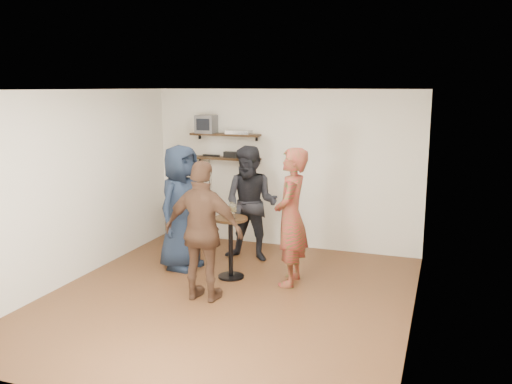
{
  "coord_description": "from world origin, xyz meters",
  "views": [
    {
      "loc": [
        2.51,
        -5.97,
        2.64
      ],
      "look_at": [
        0.25,
        0.4,
        1.32
      ],
      "focal_mm": 38.0,
      "sensor_mm": 36.0,
      "label": 1
    }
  ],
  "objects_px": {
    "drinks_table": "(231,239)",
    "person_dark": "(251,204)",
    "side_table": "(184,209)",
    "person_navy": "(181,207)",
    "crt_monitor": "(207,124)",
    "person_plaid": "(291,217)",
    "radio": "(230,155)",
    "person_brown": "(204,232)",
    "dvd_deck": "(239,132)"
  },
  "relations": [
    {
      "from": "drinks_table",
      "to": "person_dark",
      "type": "xyz_separation_m",
      "value": [
        -0.01,
        0.85,
        0.33
      ]
    },
    {
      "from": "side_table",
      "to": "person_navy",
      "type": "distance_m",
      "value": 1.5
    },
    {
      "from": "crt_monitor",
      "to": "person_plaid",
      "type": "relative_size",
      "value": 0.17
    },
    {
      "from": "drinks_table",
      "to": "side_table",
      "type": "bearing_deg",
      "value": 135.09
    },
    {
      "from": "person_dark",
      "to": "person_plaid",
      "type": "bearing_deg",
      "value": -43.39
    },
    {
      "from": "radio",
      "to": "side_table",
      "type": "bearing_deg",
      "value": -167.76
    },
    {
      "from": "person_navy",
      "to": "radio",
      "type": "bearing_deg",
      "value": 4.39
    },
    {
      "from": "crt_monitor",
      "to": "person_brown",
      "type": "xyz_separation_m",
      "value": [
        1.08,
        -2.49,
        -1.14
      ]
    },
    {
      "from": "side_table",
      "to": "person_brown",
      "type": "xyz_separation_m",
      "value": [
        1.46,
        -2.32,
        0.32
      ]
    },
    {
      "from": "crt_monitor",
      "to": "person_dark",
      "type": "distance_m",
      "value": 1.76
    },
    {
      "from": "person_plaid",
      "to": "person_brown",
      "type": "bearing_deg",
      "value": -47.26
    },
    {
      "from": "person_plaid",
      "to": "person_dark",
      "type": "height_order",
      "value": "person_plaid"
    },
    {
      "from": "radio",
      "to": "person_brown",
      "type": "xyz_separation_m",
      "value": [
        0.65,
        -2.49,
        -0.64
      ]
    },
    {
      "from": "crt_monitor",
      "to": "person_plaid",
      "type": "bearing_deg",
      "value": -39.27
    },
    {
      "from": "person_dark",
      "to": "person_navy",
      "type": "height_order",
      "value": "person_navy"
    },
    {
      "from": "side_table",
      "to": "person_plaid",
      "type": "bearing_deg",
      "value": -31.32
    },
    {
      "from": "drinks_table",
      "to": "person_navy",
      "type": "distance_m",
      "value": 0.92
    },
    {
      "from": "crt_monitor",
      "to": "person_dark",
      "type": "relative_size",
      "value": 0.18
    },
    {
      "from": "person_dark",
      "to": "person_brown",
      "type": "xyz_separation_m",
      "value": [
        -0.0,
        -1.7,
        -0.0
      ]
    },
    {
      "from": "person_plaid",
      "to": "drinks_table",
      "type": "bearing_deg",
      "value": -90.0
    },
    {
      "from": "person_dark",
      "to": "crt_monitor",
      "type": "bearing_deg",
      "value": 143.28
    },
    {
      "from": "radio",
      "to": "drinks_table",
      "type": "xyz_separation_m",
      "value": [
        0.67,
        -1.64,
        -0.96
      ]
    },
    {
      "from": "drinks_table",
      "to": "person_plaid",
      "type": "height_order",
      "value": "person_plaid"
    },
    {
      "from": "person_plaid",
      "to": "person_dark",
      "type": "bearing_deg",
      "value": -136.61
    },
    {
      "from": "crt_monitor",
      "to": "person_brown",
      "type": "distance_m",
      "value": 2.94
    },
    {
      "from": "dvd_deck",
      "to": "person_plaid",
      "type": "bearing_deg",
      "value": -49.44
    },
    {
      "from": "person_brown",
      "to": "radio",
      "type": "bearing_deg",
      "value": -74.54
    },
    {
      "from": "side_table",
      "to": "person_brown",
      "type": "height_order",
      "value": "person_brown"
    },
    {
      "from": "crt_monitor",
      "to": "person_plaid",
      "type": "distance_m",
      "value": 2.73
    },
    {
      "from": "drinks_table",
      "to": "person_plaid",
      "type": "xyz_separation_m",
      "value": [
        0.85,
        0.06,
        0.37
      ]
    },
    {
      "from": "crt_monitor",
      "to": "drinks_table",
      "type": "bearing_deg",
      "value": -56.36
    },
    {
      "from": "dvd_deck",
      "to": "person_navy",
      "type": "distance_m",
      "value": 1.81
    },
    {
      "from": "side_table",
      "to": "radio",
      "type": "bearing_deg",
      "value": 12.24
    },
    {
      "from": "crt_monitor",
      "to": "person_navy",
      "type": "xyz_separation_m",
      "value": [
        0.26,
        -1.48,
        -1.11
      ]
    },
    {
      "from": "person_dark",
      "to": "person_brown",
      "type": "height_order",
      "value": "person_dark"
    },
    {
      "from": "side_table",
      "to": "dvd_deck",
      "type": "bearing_deg",
      "value": 10.31
    },
    {
      "from": "radio",
      "to": "person_plaid",
      "type": "bearing_deg",
      "value": -46.35
    },
    {
      "from": "dvd_deck",
      "to": "radio",
      "type": "xyz_separation_m",
      "value": [
        -0.16,
        0.0,
        -0.38
      ]
    },
    {
      "from": "side_table",
      "to": "person_plaid",
      "type": "relative_size",
      "value": 0.36
    },
    {
      "from": "person_navy",
      "to": "person_brown",
      "type": "relative_size",
      "value": 1.04
    },
    {
      "from": "side_table",
      "to": "drinks_table",
      "type": "height_order",
      "value": "drinks_table"
    },
    {
      "from": "radio",
      "to": "person_dark",
      "type": "xyz_separation_m",
      "value": [
        0.66,
        -0.79,
        -0.63
      ]
    },
    {
      "from": "crt_monitor",
      "to": "drinks_table",
      "type": "distance_m",
      "value": 2.46
    },
    {
      "from": "drinks_table",
      "to": "person_dark",
      "type": "distance_m",
      "value": 0.91
    },
    {
      "from": "dvd_deck",
      "to": "person_brown",
      "type": "height_order",
      "value": "dvd_deck"
    },
    {
      "from": "dvd_deck",
      "to": "person_dark",
      "type": "height_order",
      "value": "dvd_deck"
    },
    {
      "from": "person_dark",
      "to": "person_navy",
      "type": "xyz_separation_m",
      "value": [
        -0.83,
        -0.69,
        0.03
      ]
    },
    {
      "from": "person_plaid",
      "to": "person_navy",
      "type": "distance_m",
      "value": 1.69
    },
    {
      "from": "drinks_table",
      "to": "person_dark",
      "type": "relative_size",
      "value": 0.49
    },
    {
      "from": "person_brown",
      "to": "crt_monitor",
      "type": "bearing_deg",
      "value": -65.79
    }
  ]
}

